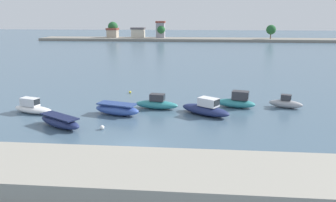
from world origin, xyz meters
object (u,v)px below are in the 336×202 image
moored_boat_6 (286,103)px  mooring_buoy_2 (130,92)px  mooring_buoy_0 (160,98)px  moored_boat_1 (60,122)px  moored_boat_4 (206,109)px  moored_boat_2 (117,109)px  mooring_buoy_1 (102,127)px  moored_boat_5 (237,101)px  moored_boat_0 (33,108)px  moored_boat_3 (157,104)px

moored_boat_6 → mooring_buoy_2: moored_boat_6 is taller
mooring_buoy_0 → moored_boat_1: bearing=-125.9°
moored_boat_4 → mooring_buoy_2: moored_boat_4 is taller
moored_boat_2 → moored_boat_4: size_ratio=0.91×
mooring_buoy_0 → mooring_buoy_1: mooring_buoy_0 is taller
moored_boat_1 → moored_boat_5: moored_boat_5 is taller
moored_boat_0 → moored_boat_6: bearing=26.6°
moored_boat_2 → moored_boat_1: bearing=-118.6°
moored_boat_1 → moored_boat_0: bearing=170.1°
mooring_buoy_2 → moored_boat_4: bearing=-42.5°
mooring_buoy_0 → mooring_buoy_1: (-3.86, -11.18, -0.00)m
moored_boat_4 → moored_boat_5: moored_boat_5 is taller
moored_boat_1 → mooring_buoy_1: (3.99, -0.34, -0.32)m
moored_boat_5 → mooring_buoy_0: bearing=178.2°
moored_boat_2 → moored_boat_4: bearing=21.0°
mooring_buoy_1 → moored_boat_6: bearing=26.5°
mooring_buoy_1 → mooring_buoy_2: mooring_buoy_1 is taller
moored_boat_5 → moored_boat_2: bearing=-147.6°
moored_boat_1 → mooring_buoy_0: bearing=86.0°
moored_boat_3 → moored_boat_6: size_ratio=1.31×
moored_boat_1 → mooring_buoy_2: bearing=107.4°
moored_boat_1 → moored_boat_2: moored_boat_2 is taller
moored_boat_4 → moored_boat_5: size_ratio=1.25×
moored_boat_3 → mooring_buoy_1: 8.27m
moored_boat_1 → moored_boat_4: size_ratio=0.92×
mooring_buoy_1 → mooring_buoy_2: 14.23m
moored_boat_2 → moored_boat_6: size_ratio=1.39×
moored_boat_1 → mooring_buoy_1: size_ratio=13.07×
moored_boat_5 → mooring_buoy_2: bearing=171.2°
moored_boat_4 → moored_boat_6: bearing=55.8°
moored_boat_1 → mooring_buoy_2: size_ratio=16.65×
moored_boat_1 → moored_boat_3: bearing=72.9°
moored_boat_5 → mooring_buoy_0: moored_boat_5 is taller
moored_boat_2 → mooring_buoy_0: moored_boat_2 is taller
moored_boat_1 → moored_boat_2: bearing=77.5°
moored_boat_2 → mooring_buoy_2: moored_boat_2 is taller
moored_boat_1 → mooring_buoy_2: moored_boat_1 is taller
moored_boat_2 → moored_boat_4: (8.97, 0.80, 0.05)m
moored_boat_2 → mooring_buoy_0: bearing=76.8°
moored_boat_1 → moored_boat_5: 18.53m
moored_boat_2 → moored_boat_5: moored_boat_5 is taller
moored_boat_6 → mooring_buoy_1: 20.05m
moored_boat_2 → moored_boat_3: 4.55m
moored_boat_0 → mooring_buoy_1: moored_boat_0 is taller
moored_boat_4 → moored_boat_5: bearing=76.6°
moored_boat_2 → mooring_buoy_1: (-0.23, -4.64, -0.38)m
moored_boat_5 → moored_boat_6: bearing=18.5°
moored_boat_4 → mooring_buoy_1: size_ratio=14.21×
mooring_buoy_1 → moored_boat_0: bearing=152.5°
mooring_buoy_1 → mooring_buoy_2: size_ratio=1.27×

